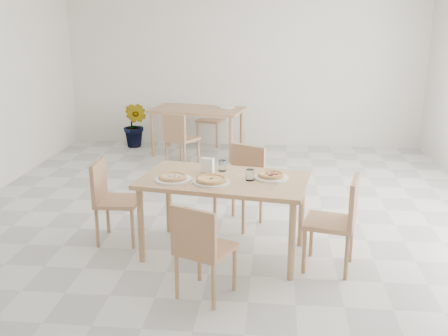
# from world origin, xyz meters

# --- Properties ---
(main_table) EXTENTS (1.63, 1.08, 0.75)m
(main_table) POSITION_xyz_m (0.10, -0.87, 0.67)
(main_table) COLOR tan
(main_table) RESTS_ON ground
(chair_south) EXTENTS (0.52, 0.52, 0.80)m
(chair_south) POSITION_xyz_m (-0.00, -1.72, 0.46)
(chair_south) COLOR tan
(chair_south) RESTS_ON ground
(chair_north) EXTENTS (0.57, 0.57, 0.85)m
(chair_north) POSITION_xyz_m (0.22, -0.09, 0.49)
(chair_north) COLOR tan
(chair_north) RESTS_ON ground
(chair_west) EXTENTS (0.42, 0.42, 0.83)m
(chair_west) POSITION_xyz_m (-1.05, -0.69, 0.48)
(chair_west) COLOR tan
(chair_west) RESTS_ON ground
(chair_east) EXTENTS (0.51, 0.51, 0.86)m
(chair_east) POSITION_xyz_m (1.13, -1.09, 0.50)
(chair_east) COLOR tan
(chair_east) RESTS_ON ground
(plate_margherita) EXTENTS (0.33, 0.33, 0.02)m
(plate_margherita) POSITION_xyz_m (-0.00, -1.02, 0.76)
(plate_margherita) COLOR white
(plate_margherita) RESTS_ON main_table
(plate_mushroom) EXTENTS (0.34, 0.34, 0.02)m
(plate_mushroom) POSITION_xyz_m (-0.36, -0.98, 0.76)
(plate_mushroom) COLOR white
(plate_mushroom) RESTS_ON main_table
(plate_pepperoni) EXTENTS (0.32, 0.32, 0.02)m
(plate_pepperoni) POSITION_xyz_m (0.53, -0.83, 0.76)
(plate_pepperoni) COLOR white
(plate_pepperoni) RESTS_ON main_table
(pizza_margherita) EXTENTS (0.33, 0.33, 0.03)m
(pizza_margherita) POSITION_xyz_m (-0.00, -1.02, 0.78)
(pizza_margherita) COLOR #EBC66E
(pizza_margherita) RESTS_ON plate_margherita
(pizza_mushroom) EXTENTS (0.31, 0.31, 0.03)m
(pizza_mushroom) POSITION_xyz_m (-0.36, -0.98, 0.78)
(pizza_mushroom) COLOR #EBC66E
(pizza_mushroom) RESTS_ON plate_mushroom
(pizza_pepperoni) EXTENTS (0.25, 0.25, 0.03)m
(pizza_pepperoni) POSITION_xyz_m (0.53, -0.83, 0.78)
(pizza_pepperoni) COLOR #EBC66E
(pizza_pepperoni) RESTS_ON plate_pepperoni
(tumbler_a) EXTENTS (0.08, 0.08, 0.10)m
(tumbler_a) POSITION_xyz_m (0.34, -0.91, 0.80)
(tumbler_a) COLOR white
(tumbler_a) RESTS_ON main_table
(tumbler_b) EXTENTS (0.08, 0.08, 0.10)m
(tumbler_b) POSITION_xyz_m (0.05, -0.64, 0.80)
(tumbler_b) COLOR white
(tumbler_b) RESTS_ON main_table
(napkin_holder) EXTENTS (0.14, 0.10, 0.15)m
(napkin_holder) POSITION_xyz_m (-0.07, -0.72, 0.82)
(napkin_holder) COLOR silver
(napkin_holder) RESTS_ON main_table
(fork_a) EXTENTS (0.08, 0.18, 0.01)m
(fork_a) POSITION_xyz_m (0.22, -0.73, 0.75)
(fork_a) COLOR silver
(fork_a) RESTS_ON main_table
(fork_b) EXTENTS (0.04, 0.18, 0.01)m
(fork_b) POSITION_xyz_m (0.58, -1.08, 0.75)
(fork_b) COLOR silver
(fork_b) RESTS_ON main_table
(second_table) EXTENTS (1.55, 1.05, 0.75)m
(second_table) POSITION_xyz_m (-0.69, 2.76, 0.66)
(second_table) COLOR tan
(second_table) RESTS_ON ground
(chair_back_s) EXTENTS (0.54, 0.54, 0.81)m
(chair_back_s) POSITION_xyz_m (-0.86, 2.02, 0.47)
(chair_back_s) COLOR tan
(chair_back_s) RESTS_ON ground
(chair_back_n) EXTENTS (0.54, 0.54, 0.86)m
(chair_back_n) POSITION_xyz_m (-0.52, 3.50, 0.50)
(chair_back_n) COLOR tan
(chair_back_n) RESTS_ON ground
(plate_empty) EXTENTS (0.27, 0.27, 0.02)m
(plate_empty) POSITION_xyz_m (-0.25, 2.92, 0.76)
(plate_empty) COLOR white
(plate_empty) RESTS_ON second_table
(potted_plant) EXTENTS (0.53, 0.49, 0.77)m
(potted_plant) POSITION_xyz_m (-1.81, 3.12, 0.39)
(potted_plant) COLOR #1F6821
(potted_plant) RESTS_ON ground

